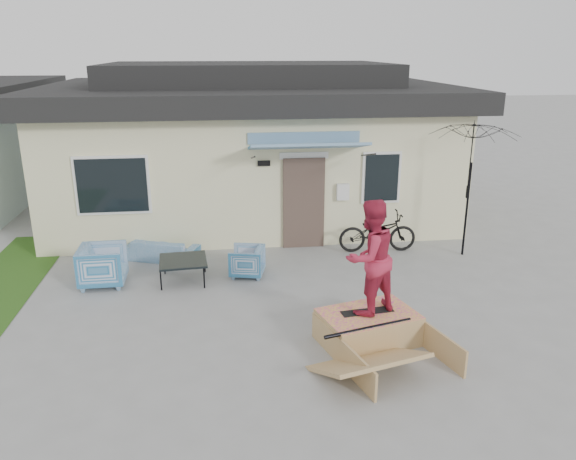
{
  "coord_description": "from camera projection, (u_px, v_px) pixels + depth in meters",
  "views": [
    {
      "loc": [
        -0.91,
        -7.73,
        4.44
      ],
      "look_at": [
        0.3,
        1.8,
        1.3
      ],
      "focal_mm": 34.88,
      "sensor_mm": 36.0,
      "label": 1
    }
  ],
  "objects": [
    {
      "name": "ground",
      "position": [
        283.0,
        345.0,
        8.77
      ],
      "size": [
        90.0,
        90.0,
        0.0
      ],
      "primitive_type": "plane",
      "color": "gray",
      "rests_on": "ground"
    },
    {
      "name": "house",
      "position": [
        250.0,
        141.0,
        15.71
      ],
      "size": [
        10.8,
        8.49,
        4.1
      ],
      "color": "beige",
      "rests_on": "ground"
    },
    {
      "name": "loveseat",
      "position": [
        162.0,
        246.0,
        12.22
      ],
      "size": [
        1.63,
        0.98,
        0.61
      ],
      "primitive_type": "imported",
      "rotation": [
        0.0,
        0.0,
        2.78
      ],
      "color": "#1F689A",
      "rests_on": "ground"
    },
    {
      "name": "armchair_left",
      "position": [
        103.0,
        263.0,
        10.88
      ],
      "size": [
        0.81,
        0.87,
        0.88
      ],
      "primitive_type": "imported",
      "rotation": [
        0.0,
        0.0,
        1.59
      ],
      "color": "#1F689A",
      "rests_on": "ground"
    },
    {
      "name": "armchair_right",
      "position": [
        247.0,
        260.0,
        11.34
      ],
      "size": [
        0.75,
        0.78,
        0.67
      ],
      "primitive_type": "imported",
      "rotation": [
        0.0,
        0.0,
        -1.8
      ],
      "color": "#1F689A",
      "rests_on": "ground"
    },
    {
      "name": "coffee_table",
      "position": [
        184.0,
        270.0,
        11.11
      ],
      "size": [
        0.98,
        0.98,
        0.45
      ],
      "primitive_type": "cube",
      "rotation": [
        0.0,
        0.0,
        0.08
      ],
      "color": "black",
      "rests_on": "ground"
    },
    {
      "name": "bicycle",
      "position": [
        378.0,
        228.0,
        12.64
      ],
      "size": [
        1.79,
        0.7,
        1.12
      ],
      "primitive_type": "imported",
      "rotation": [
        0.0,
        0.0,
        1.52
      ],
      "color": "black",
      "rests_on": "ground"
    },
    {
      "name": "patio_umbrella",
      "position": [
        470.0,
        179.0,
        12.06
      ],
      "size": [
        1.98,
        1.84,
        2.2
      ],
      "color": "black",
      "rests_on": "ground"
    },
    {
      "name": "skate_ramp",
      "position": [
        368.0,
        327.0,
        8.8
      ],
      "size": [
        1.91,
        2.25,
        0.48
      ],
      "primitive_type": null,
      "rotation": [
        0.0,
        0.0,
        0.27
      ],
      "color": "tan",
      "rests_on": "ground"
    },
    {
      "name": "skateboard",
      "position": [
        367.0,
        311.0,
        8.76
      ],
      "size": [
        0.85,
        0.31,
        0.05
      ],
      "primitive_type": "cube",
      "rotation": [
        0.0,
        0.0,
        0.13
      ],
      "color": "black",
      "rests_on": "skate_ramp"
    },
    {
      "name": "skater",
      "position": [
        370.0,
        255.0,
        8.47
      ],
      "size": [
        1.1,
        1.01,
        1.81
      ],
      "primitive_type": "imported",
      "rotation": [
        0.0,
        0.0,
        3.62
      ],
      "color": "#B12540",
      "rests_on": "skateboard"
    }
  ]
}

